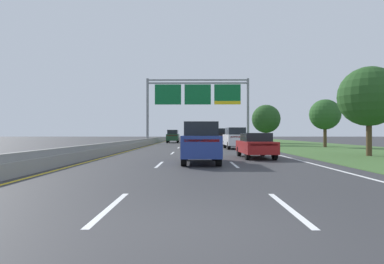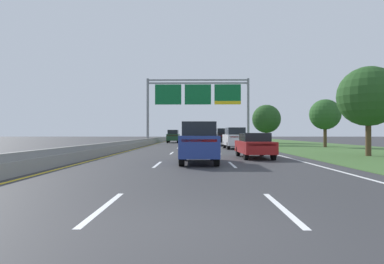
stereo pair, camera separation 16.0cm
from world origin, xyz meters
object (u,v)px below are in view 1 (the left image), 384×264
at_px(roadside_tree_near, 369,97).
at_px(car_red_right_lane_sedan, 256,145).
at_px(overhead_sign_gantry, 198,97).
at_px(car_blue_centre_lane_suv, 201,142).
at_px(pickup_truck_black, 224,137).
at_px(car_white_right_lane_suv, 235,138).
at_px(car_darkgreen_left_lane_suv, 173,136).
at_px(roadside_tree_mid, 325,115).
at_px(car_gold_centre_lane_suv, 196,137).
at_px(roadside_tree_far, 266,119).

bearing_deg(roadside_tree_near, car_red_right_lane_sedan, -168.10).
bearing_deg(roadside_tree_near, overhead_sign_gantry, 115.29).
distance_m(car_blue_centre_lane_suv, roadside_tree_near, 13.01).
height_order(pickup_truck_black, car_white_right_lane_suv, pickup_truck_black).
relative_size(car_darkgreen_left_lane_suv, roadside_tree_near, 0.77).
xyz_separation_m(car_red_right_lane_sedan, roadside_tree_mid, (10.62, 15.16, 2.81)).
distance_m(overhead_sign_gantry, car_white_right_lane_suv, 15.87).
height_order(car_blue_centre_lane_suv, roadside_tree_near, roadside_tree_near).
bearing_deg(roadside_tree_near, car_darkgreen_left_lane_suv, 117.11).
bearing_deg(car_darkgreen_left_lane_suv, roadside_tree_mid, -132.94).
relative_size(car_gold_centre_lane_suv, roadside_tree_near, 0.77).
bearing_deg(car_gold_centre_lane_suv, car_darkgreen_left_lane_suv, 20.59).
bearing_deg(car_red_right_lane_sedan, roadside_tree_far, -15.21).
relative_size(car_white_right_lane_suv, roadside_tree_mid, 0.89).
relative_size(overhead_sign_gantry, roadside_tree_near, 2.47).
distance_m(overhead_sign_gantry, car_blue_centre_lane_suv, 29.99).
relative_size(pickup_truck_black, car_red_right_lane_sedan, 1.22).
relative_size(overhead_sign_gantry, pickup_truck_black, 2.78).
xyz_separation_m(overhead_sign_gantry, car_red_right_lane_sedan, (3.43, -25.99, -5.98)).
bearing_deg(overhead_sign_gantry, roadside_tree_far, 21.30).
height_order(pickup_truck_black, car_darkgreen_left_lane_suv, pickup_truck_black).
xyz_separation_m(roadside_tree_mid, roadside_tree_far, (-3.13, 15.09, 0.22)).
bearing_deg(roadside_tree_mid, overhead_sign_gantry, 142.38).
relative_size(roadside_tree_mid, roadside_tree_far, 0.87).
bearing_deg(car_red_right_lane_sedan, car_gold_centre_lane_suv, 8.17).
bearing_deg(car_white_right_lane_suv, roadside_tree_mid, -72.87).
bearing_deg(roadside_tree_near, roadside_tree_far, 91.12).
relative_size(car_gold_centre_lane_suv, car_darkgreen_left_lane_suv, 1.00).
xyz_separation_m(pickup_truck_black, car_blue_centre_lane_suv, (-3.49, -24.56, 0.02)).
xyz_separation_m(car_blue_centre_lane_suv, roadside_tree_mid, (14.15, 18.62, 2.53)).
distance_m(car_darkgreen_left_lane_suv, roadside_tree_near, 34.16).
relative_size(car_red_right_lane_sedan, roadside_tree_near, 0.73).
height_order(car_red_right_lane_sedan, roadside_tree_far, roadside_tree_far).
bearing_deg(pickup_truck_black, roadside_tree_near, -157.73).
bearing_deg(overhead_sign_gantry, pickup_truck_black, -55.20).
xyz_separation_m(roadside_tree_near, roadside_tree_far, (-0.56, 28.55, -0.21)).
relative_size(roadside_tree_near, roadside_tree_far, 1.00).
relative_size(car_gold_centre_lane_suv, roadside_tree_far, 0.77).
height_order(pickup_truck_black, roadside_tree_mid, roadside_tree_mid).
xyz_separation_m(pickup_truck_black, roadside_tree_far, (7.53, 9.14, 2.77)).
relative_size(car_blue_centre_lane_suv, roadside_tree_near, 0.77).
bearing_deg(car_red_right_lane_sedan, pickup_truck_black, -1.21).
relative_size(car_blue_centre_lane_suv, roadside_tree_mid, 0.88).
relative_size(pickup_truck_black, roadside_tree_far, 0.89).
height_order(overhead_sign_gantry, pickup_truck_black, overhead_sign_gantry).
distance_m(car_gold_centre_lane_suv, roadside_tree_far, 14.11).
bearing_deg(roadside_tree_far, roadside_tree_mid, -78.29).
distance_m(car_red_right_lane_sedan, roadside_tree_far, 31.31).
bearing_deg(car_darkgreen_left_lane_suv, car_blue_centre_lane_suv, -173.67).
relative_size(car_white_right_lane_suv, car_red_right_lane_sedan, 1.07).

